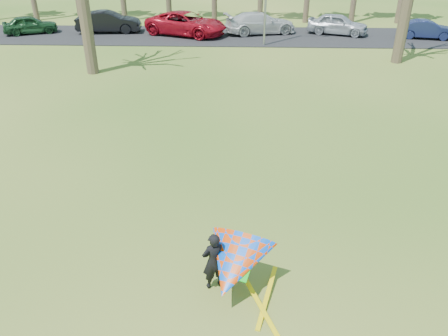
{
  "coord_description": "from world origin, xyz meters",
  "views": [
    {
      "loc": [
        0.45,
        -9.15,
        7.22
      ],
      "look_at": [
        0.0,
        2.0,
        1.1
      ],
      "focal_mm": 35.0,
      "sensor_mm": 36.0,
      "label": 1
    }
  ],
  "objects_px": {
    "car_2": "(186,24)",
    "car_1": "(109,22)",
    "car_5": "(427,29)",
    "car_0": "(30,25)",
    "car_4": "(338,24)",
    "kite_flyer": "(232,265)",
    "car_3": "(260,23)"
  },
  "relations": [
    {
      "from": "car_3",
      "to": "kite_flyer",
      "type": "bearing_deg",
      "value": 161.03
    },
    {
      "from": "car_5",
      "to": "kite_flyer",
      "type": "bearing_deg",
      "value": 163.7
    },
    {
      "from": "car_2",
      "to": "car_3",
      "type": "height_order",
      "value": "car_2"
    },
    {
      "from": "car_0",
      "to": "car_5",
      "type": "height_order",
      "value": "car_0"
    },
    {
      "from": "car_5",
      "to": "car_3",
      "type": "bearing_deg",
      "value": 95.42
    },
    {
      "from": "kite_flyer",
      "to": "car_3",
      "type": "bearing_deg",
      "value": 86.86
    },
    {
      "from": "car_2",
      "to": "car_4",
      "type": "distance_m",
      "value": 11.61
    },
    {
      "from": "car_1",
      "to": "kite_flyer",
      "type": "height_order",
      "value": "kite_flyer"
    },
    {
      "from": "car_5",
      "to": "kite_flyer",
      "type": "xyz_separation_m",
      "value": [
        -13.77,
        -26.49,
        0.13
      ]
    },
    {
      "from": "car_2",
      "to": "car_5",
      "type": "relative_size",
      "value": 1.56
    },
    {
      "from": "car_3",
      "to": "car_4",
      "type": "bearing_deg",
      "value": -106.01
    },
    {
      "from": "car_2",
      "to": "car_5",
      "type": "distance_m",
      "value": 17.9
    },
    {
      "from": "car_4",
      "to": "kite_flyer",
      "type": "distance_m",
      "value": 28.69
    },
    {
      "from": "car_4",
      "to": "car_5",
      "type": "relative_size",
      "value": 1.14
    },
    {
      "from": "car_1",
      "to": "car_3",
      "type": "relative_size",
      "value": 0.89
    },
    {
      "from": "car_0",
      "to": "car_4",
      "type": "bearing_deg",
      "value": -113.25
    },
    {
      "from": "car_0",
      "to": "car_5",
      "type": "distance_m",
      "value": 30.05
    },
    {
      "from": "car_2",
      "to": "car_5",
      "type": "bearing_deg",
      "value": -69.01
    },
    {
      "from": "car_1",
      "to": "car_4",
      "type": "xyz_separation_m",
      "value": [
        17.76,
        0.03,
        -0.03
      ]
    },
    {
      "from": "car_2",
      "to": "kite_flyer",
      "type": "distance_m",
      "value": 27.26
    },
    {
      "from": "car_2",
      "to": "car_1",
      "type": "bearing_deg",
      "value": 105.7
    },
    {
      "from": "car_1",
      "to": "car_4",
      "type": "relative_size",
      "value": 1.08
    },
    {
      "from": "car_0",
      "to": "kite_flyer",
      "type": "height_order",
      "value": "kite_flyer"
    },
    {
      "from": "car_4",
      "to": "kite_flyer",
      "type": "height_order",
      "value": "kite_flyer"
    },
    {
      "from": "car_0",
      "to": "car_4",
      "type": "relative_size",
      "value": 0.88
    },
    {
      "from": "car_0",
      "to": "kite_flyer",
      "type": "xyz_separation_m",
      "value": [
        16.27,
        -27.01,
        0.1
      ]
    },
    {
      "from": "car_5",
      "to": "car_0",
      "type": "bearing_deg",
      "value": 100.16
    },
    {
      "from": "car_2",
      "to": "car_3",
      "type": "bearing_deg",
      "value": -59.73
    },
    {
      "from": "car_3",
      "to": "car_5",
      "type": "relative_size",
      "value": 1.38
    },
    {
      "from": "car_0",
      "to": "kite_flyer",
      "type": "bearing_deg",
      "value": -173.85
    },
    {
      "from": "car_1",
      "to": "car_4",
      "type": "distance_m",
      "value": 17.76
    },
    {
      "from": "car_0",
      "to": "kite_flyer",
      "type": "relative_size",
      "value": 1.66
    }
  ]
}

